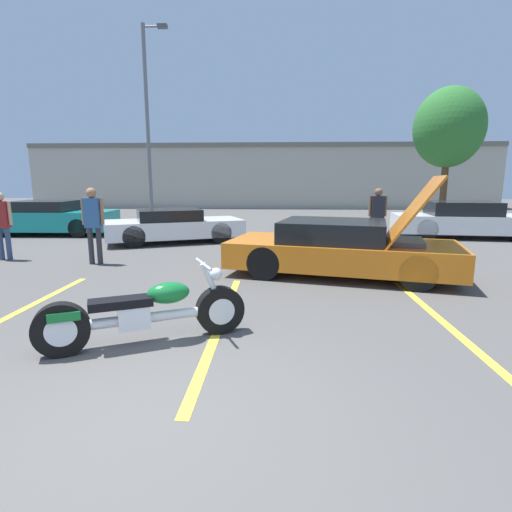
{
  "coord_description": "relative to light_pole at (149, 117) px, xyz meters",
  "views": [
    {
      "loc": [
        1.12,
        -2.82,
        1.94
      ],
      "look_at": [
        0.81,
        3.13,
        0.8
      ],
      "focal_mm": 28.0,
      "sensor_mm": 36.0,
      "label": 1
    }
  ],
  "objects": [
    {
      "name": "spectator_midground",
      "position": [
        9.01,
        -7.53,
        -3.83
      ],
      "size": [
        0.52,
        0.22,
        1.71
      ],
      "color": "#38476B",
      "rests_on": "ground"
    },
    {
      "name": "parked_car_left_row",
      "position": [
        -2.11,
        -5.41,
        -4.26
      ],
      "size": [
        4.49,
        1.96,
        1.21
      ],
      "rotation": [
        0.0,
        0.0,
        0.03
      ],
      "color": "teal",
      "rests_on": "ground"
    },
    {
      "name": "far_building",
      "position": [
        4.95,
        10.06,
        -2.51
      ],
      "size": [
        32.0,
        4.2,
        4.4
      ],
      "color": "#B2AD9E",
      "rests_on": "ground"
    },
    {
      "name": "show_car_hood_open",
      "position": [
        7.41,
        -11.23,
        -4.28
      ],
      "size": [
        4.87,
        2.93,
        2.02
      ],
      "rotation": [
        0.0,
        0.0,
        -0.24
      ],
      "color": "orange",
      "rests_on": "ground"
    },
    {
      "name": "parking_stripe_back",
      "position": [
        8.39,
        -14.15,
        -4.84
      ],
      "size": [
        0.12,
        4.62,
        0.01
      ],
      "primitive_type": "cube",
      "color": "yellow",
      "rests_on": "ground"
    },
    {
      "name": "spectator_by_show_car",
      "position": [
        -0.59,
        -10.04,
        -3.87
      ],
      "size": [
        0.52,
        0.22,
        1.65
      ],
      "color": "#38476B",
      "rests_on": "ground"
    },
    {
      "name": "parking_stripe_foreground",
      "position": [
        2.23,
        -14.15,
        -4.84
      ],
      "size": [
        0.12,
        4.62,
        0.01
      ],
      "primitive_type": "cube",
      "color": "yellow",
      "rests_on": "ground"
    },
    {
      "name": "tree_background",
      "position": [
        14.2,
        0.82,
        -0.48
      ],
      "size": [
        3.24,
        3.24,
        6.26
      ],
      "color": "brown",
      "rests_on": "ground"
    },
    {
      "name": "motorcycle",
      "position": [
        4.52,
        -14.91,
        -4.46
      ],
      "size": [
        2.29,
        1.21,
        0.94
      ],
      "rotation": [
        0.0,
        0.0,
        0.43
      ],
      "color": "black",
      "rests_on": "ground"
    },
    {
      "name": "parked_car_right_row",
      "position": [
        12.48,
        -5.49,
        -4.26
      ],
      "size": [
        4.89,
        2.29,
        1.22
      ],
      "rotation": [
        0.0,
        0.0,
        -0.11
      ],
      "color": "white",
      "rests_on": "ground"
    },
    {
      "name": "light_pole",
      "position": [
        0.0,
        0.0,
        0.0
      ],
      "size": [
        1.21,
        0.28,
        8.91
      ],
      "color": "slate",
      "rests_on": "ground"
    },
    {
      "name": "parking_stripe_middle",
      "position": [
        5.31,
        -14.15,
        -4.84
      ],
      "size": [
        0.12,
        4.62,
        0.01
      ],
      "primitive_type": "cube",
      "color": "yellow",
      "rests_on": "ground"
    },
    {
      "name": "spectator_near_motorcycle",
      "position": [
        1.85,
        -10.41,
        -3.79
      ],
      "size": [
        0.52,
        0.23,
        1.77
      ],
      "color": "#333338",
      "rests_on": "ground"
    },
    {
      "name": "parked_car_mid_row",
      "position": [
        2.82,
        -6.94,
        -4.33
      ],
      "size": [
        4.53,
        3.23,
        1.04
      ],
      "rotation": [
        0.0,
        0.0,
        0.39
      ],
      "color": "white",
      "rests_on": "ground"
    },
    {
      "name": "ground_plane",
      "position": [
        4.95,
        -16.54,
        -4.85
      ],
      "size": [
        80.0,
        80.0,
        0.0
      ],
      "primitive_type": "plane",
      "color": "#514F4C"
    }
  ]
}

